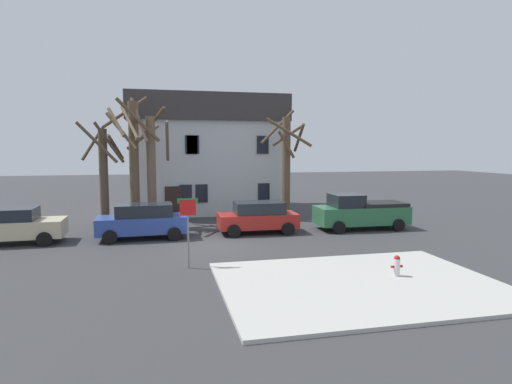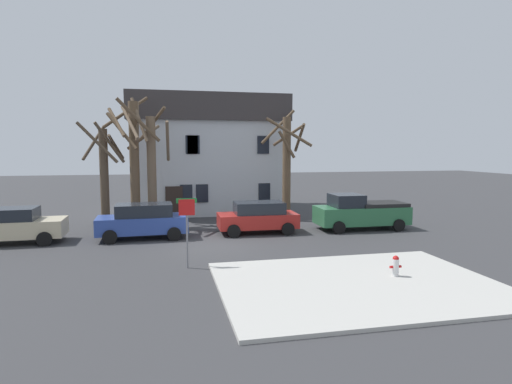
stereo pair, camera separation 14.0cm
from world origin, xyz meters
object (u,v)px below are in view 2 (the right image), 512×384
Objects in this scene: car_red_wagon at (258,217)px; street_sign_pole at (187,219)px; tree_bare_near at (104,173)px; car_blue_wagon at (143,221)px; tree_bare_far at (150,163)px; tree_bare_end at (287,163)px; fire_hydrant at (396,265)px; pickup_truck_green at (361,212)px; bicycle_leaning at (137,225)px; car_beige_sedan at (13,226)px; building_main at (206,153)px; tree_bare_mid at (134,157)px.

street_sign_pole reaches higher than car_red_wagon.
car_blue_wagon is (2.19, -3.15, -2.26)m from tree_bare_near.
tree_bare_far is (2.51, 0.19, 0.54)m from tree_bare_near.
tree_bare_end is at bearing 54.96° from street_sign_pole.
fire_hydrant is at bearing -72.36° from car_red_wagon.
pickup_truck_green is 2.97× the size of bicycle_leaning.
fire_hydrant is at bearing -49.23° from bicycle_leaning.
car_beige_sedan reaches higher than fire_hydrant.
tree_bare_near is 16.54m from fire_hydrant.
street_sign_pole is 1.53× the size of bicycle_leaning.
tree_bare_end reaches higher than pickup_truck_green.
pickup_truck_green is at bearing -48.65° from tree_bare_end.
building_main reaches higher than bicycle_leaning.
pickup_truck_green is (7.68, -9.75, -3.22)m from building_main.
car_beige_sedan is at bearing 142.61° from street_sign_pole.
tree_bare_mid is at bearing 96.52° from bicycle_leaning.
car_blue_wagon is (-0.31, -3.33, -2.79)m from tree_bare_far.
tree_bare_far is 1.65× the size of car_blue_wagon.
tree_bare_near is at bearing 132.55° from fire_hydrant.
tree_bare_near is 10.01m from street_sign_pole.
car_red_wagon is (1.79, -9.59, -3.31)m from building_main.
car_blue_wagon is at bearing -178.64° from car_red_wagon.
tree_bare_end is 12.96m from fire_hydrant.
car_beige_sedan is 1.09× the size of car_red_wagon.
car_blue_wagon reaches higher than bicycle_leaning.
tree_bare_near reaches higher than car_blue_wagon.
tree_bare_mid is 1.03× the size of tree_bare_far.
street_sign_pole is (1.89, -5.90, 0.96)m from car_blue_wagon.
tree_bare_mid is 9.20m from tree_bare_end.
car_blue_wagon reaches higher than fire_hydrant.
tree_bare_near reaches higher than bicycle_leaning.
car_red_wagon is at bearing -20.19° from tree_bare_near.
building_main is at bearing 104.04° from fire_hydrant.
tree_bare_mid is at bearing 99.71° from car_blue_wagon.
car_blue_wagon is (0.56, -3.29, -3.17)m from tree_bare_mid.
car_blue_wagon is 11.88m from pickup_truck_green.
car_red_wagon is (8.17, -3.00, -2.29)m from tree_bare_near.
building_main is at bearing 66.71° from car_blue_wagon.
pickup_truck_green is (11.88, -0.01, 0.05)m from car_blue_wagon.
bicycle_leaning is (0.17, -1.45, -3.72)m from tree_bare_mid.
street_sign_pole is at bearing -124.05° from car_red_wagon.
fire_hydrant is (0.23, -12.57, -3.17)m from tree_bare_end.
tree_bare_near is at bearing -177.12° from tree_bare_end.
building_main is 7.50m from tree_bare_far.
building_main is 1.47× the size of tree_bare_far.
tree_bare_mid is 7.07m from car_beige_sedan.
tree_bare_near reaches higher than street_sign_pole.
street_sign_pole is 8.22m from bicycle_leaning.
bicycle_leaning is (5.60, 1.72, -0.49)m from car_beige_sedan.
car_blue_wagon is 1.68× the size of street_sign_pole.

